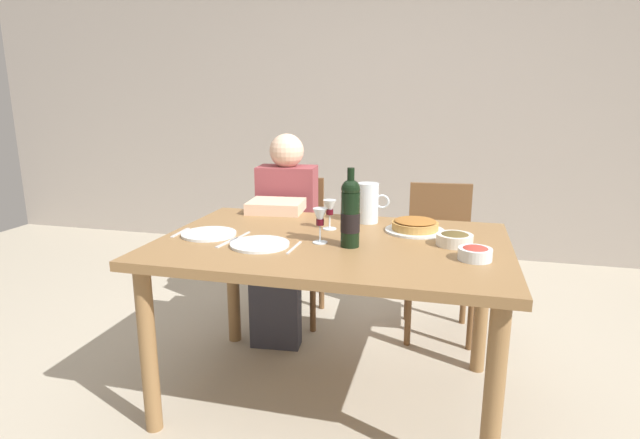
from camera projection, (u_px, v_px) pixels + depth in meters
name	position (u px, v px, depth m)	size (l,w,h in m)	color
ground_plane	(331.00, 396.00, 2.40)	(8.00, 8.00, 0.00)	#B2A893
back_wall	(398.00, 93.00, 4.37)	(8.00, 0.10, 2.80)	#A3998E
dining_table	(332.00, 260.00, 2.24)	(1.50, 1.00, 0.76)	olive
wine_bottle	(350.00, 213.00, 2.09)	(0.08, 0.08, 0.33)	black
water_pitcher	(368.00, 205.00, 2.51)	(0.16, 0.11, 0.20)	silver
baked_tart	(415.00, 226.00, 2.35)	(0.27, 0.27, 0.06)	silver
salad_bowl	(475.00, 253.00, 1.95)	(0.13, 0.13, 0.06)	silver
olive_bowl	(455.00, 238.00, 2.14)	(0.15, 0.15, 0.06)	silver
wine_glass_left_diner	(320.00, 219.00, 2.15)	(0.06, 0.06, 0.15)	silver
wine_glass_right_diner	(330.00, 209.00, 2.38)	(0.06, 0.06, 0.14)	silver
dinner_plate_left_setting	(209.00, 234.00, 2.30)	(0.24, 0.24, 0.01)	silver
dinner_plate_right_setting	(260.00, 244.00, 2.14)	(0.25, 0.25, 0.01)	silver
fork_left_setting	(180.00, 233.00, 2.33)	(0.16, 0.01, 0.01)	silver
knife_left_setting	(240.00, 237.00, 2.26)	(0.18, 0.01, 0.01)	silver
knife_right_setting	(294.00, 248.00, 2.10)	(0.18, 0.01, 0.01)	silver
spoon_right_setting	(227.00, 243.00, 2.17)	(0.16, 0.01, 0.01)	silver
chair_left	(293.00, 239.00, 3.21)	(0.44, 0.44, 0.87)	brown
diner_left	(283.00, 230.00, 2.96)	(0.37, 0.53, 1.16)	#8E3D42
chair_right	(439.00, 249.00, 2.99)	(0.44, 0.44, 0.87)	brown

